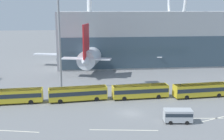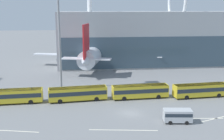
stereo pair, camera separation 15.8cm
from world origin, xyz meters
name	(u,v)px [view 1 (the left image)]	position (x,y,z in m)	size (l,w,h in m)	color
ground_plane	(130,113)	(0.00, 0.00, 0.00)	(440.00, 440.00, 0.00)	slate
airliner_at_gate_far	(97,52)	(-3.88, 46.11, 5.03)	(44.21, 43.54, 15.59)	silver
shuttle_bus_1	(12,95)	(-24.08, 8.37, 1.79)	(12.80, 3.38, 3.01)	gold
shuttle_bus_2	(78,93)	(-10.14, 8.70, 1.79)	(12.87, 3.88, 3.01)	gold
shuttle_bus_3	(140,91)	(3.80, 8.97, 1.79)	(12.80, 3.39, 3.01)	gold
shuttle_bus_4	(201,89)	(17.73, 8.37, 1.79)	(12.84, 3.65, 3.01)	gold
service_van_foreground	(178,115)	(7.57, -5.38, 1.41)	(5.16, 2.71, 2.40)	#B2B7BC
floodlight_mast	(58,5)	(-14.43, 18.32, 20.81)	(3.19, 3.19, 28.46)	gray
lane_stripe_0	(14,131)	(-20.70, -5.92, 0.00)	(8.85, 0.25, 0.01)	silver
lane_stripe_1	(124,130)	(-2.47, -7.57, 0.00)	(11.49, 0.25, 0.01)	silver
lane_stripe_2	(224,117)	(17.12, -3.68, 0.00)	(11.16, 0.25, 0.01)	silver
lane_stripe_3	(204,118)	(13.18, -4.10, 0.00)	(7.06, 0.25, 0.01)	silver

